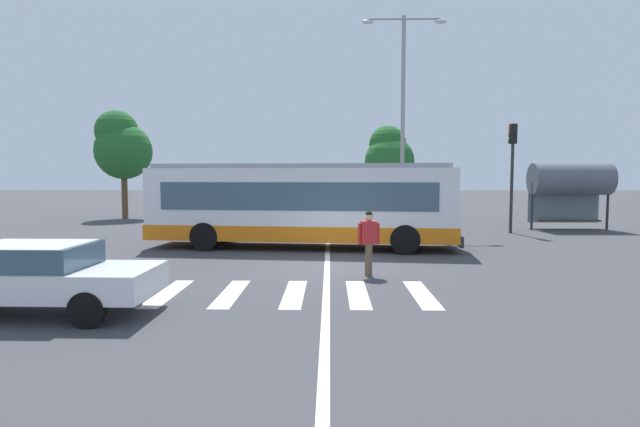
# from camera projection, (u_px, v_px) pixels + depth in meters

# --- Properties ---
(ground_plane) EXTENTS (160.00, 160.00, 0.00)m
(ground_plane) POSITION_uv_depth(u_px,v_px,m) (334.00, 267.00, 14.83)
(ground_plane) COLOR #3D3D42
(city_transit_bus) EXTENTS (11.33, 3.70, 3.06)m
(city_transit_bus) POSITION_uv_depth(u_px,v_px,m) (302.00, 204.00, 18.65)
(city_transit_bus) COLOR black
(city_transit_bus) RESTS_ON ground_plane
(pedestrian_crossing_street) EXTENTS (0.57, 0.32, 1.72)m
(pedestrian_crossing_street) POSITION_uv_depth(u_px,v_px,m) (369.00, 239.00, 13.36)
(pedestrian_crossing_street) COLOR brown
(pedestrian_crossing_street) RESTS_ON ground_plane
(foreground_sedan) EXTENTS (4.52, 1.92, 1.35)m
(foreground_sedan) POSITION_uv_depth(u_px,v_px,m) (34.00, 274.00, 9.68)
(foreground_sedan) COLOR black
(foreground_sedan) RESTS_ON ground_plane
(parked_car_white) EXTENTS (2.24, 4.65, 1.35)m
(parked_car_white) POSITION_uv_depth(u_px,v_px,m) (275.00, 209.00, 29.16)
(parked_car_white) COLOR black
(parked_car_white) RESTS_ON ground_plane
(parked_car_teal) EXTENTS (2.25, 4.66, 1.35)m
(parked_car_teal) POSITION_uv_depth(u_px,v_px,m) (319.00, 209.00, 28.79)
(parked_car_teal) COLOR black
(parked_car_teal) RESTS_ON ground_plane
(parked_car_champagne) EXTENTS (1.96, 4.54, 1.35)m
(parked_car_champagne) POSITION_uv_depth(u_px,v_px,m) (369.00, 209.00, 28.84)
(parked_car_champagne) COLOR black
(parked_car_champagne) RESTS_ON ground_plane
(parked_car_charcoal) EXTENTS (2.03, 4.58, 1.35)m
(parked_car_charcoal) POSITION_uv_depth(u_px,v_px,m) (414.00, 209.00, 28.93)
(parked_car_charcoal) COLOR black
(parked_car_charcoal) RESTS_ON ground_plane
(traffic_light_far_corner) EXTENTS (0.33, 0.32, 4.99)m
(traffic_light_far_corner) POSITION_uv_depth(u_px,v_px,m) (512.00, 161.00, 23.35)
(traffic_light_far_corner) COLOR #28282B
(traffic_light_far_corner) RESTS_ON ground_plane
(bus_stop_shelter) EXTENTS (3.77, 1.54, 3.25)m
(bus_stop_shelter) POSITION_uv_depth(u_px,v_px,m) (571.00, 180.00, 24.80)
(bus_stop_shelter) COLOR #28282B
(bus_stop_shelter) RESTS_ON ground_plane
(twin_arm_street_lamp) EXTENTS (4.07, 0.32, 10.24)m
(twin_arm_street_lamp) POSITION_uv_depth(u_px,v_px,m) (403.00, 102.00, 24.59)
(twin_arm_street_lamp) COLOR #939399
(twin_arm_street_lamp) RESTS_ON ground_plane
(background_tree_left) EXTENTS (3.45, 3.45, 6.65)m
(background_tree_left) POSITION_uv_depth(u_px,v_px,m) (121.00, 146.00, 31.37)
(background_tree_left) COLOR brown
(background_tree_left) RESTS_ON ground_plane
(background_tree_right) EXTENTS (3.24, 3.24, 5.94)m
(background_tree_right) POSITION_uv_depth(u_px,v_px,m) (389.00, 156.00, 33.44)
(background_tree_right) COLOR brown
(background_tree_right) RESTS_ON ground_plane
(crosswalk_painted_stripes) EXTENTS (6.13, 2.76, 0.01)m
(crosswalk_painted_stripes) POSITION_uv_depth(u_px,v_px,m) (294.00, 294.00, 11.41)
(crosswalk_painted_stripes) COLOR silver
(crosswalk_painted_stripes) RESTS_ON ground_plane
(lane_center_line) EXTENTS (0.16, 24.00, 0.01)m
(lane_center_line) POSITION_uv_depth(u_px,v_px,m) (327.00, 256.00, 16.83)
(lane_center_line) COLOR silver
(lane_center_line) RESTS_ON ground_plane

